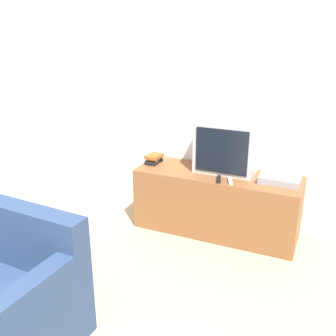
% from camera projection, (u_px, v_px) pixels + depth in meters
% --- Properties ---
extents(wall_back, '(9.00, 0.06, 2.60)m').
position_uv_depth(wall_back, '(175.00, 98.00, 4.18)').
color(wall_back, white).
rests_on(wall_back, ground_plane).
extents(tv_stand, '(1.64, 0.53, 0.64)m').
position_uv_depth(tv_stand, '(216.00, 203.00, 4.02)').
color(tv_stand, brown).
rests_on(tv_stand, ground_plane).
extents(television, '(0.59, 0.34, 0.52)m').
position_uv_depth(television, '(226.00, 147.00, 3.88)').
color(television, silver).
rests_on(television, tv_stand).
extents(book_stack, '(0.16, 0.23, 0.10)m').
position_uv_depth(book_stack, '(154.00, 159.00, 4.19)').
color(book_stack, black).
rests_on(book_stack, tv_stand).
extents(remote_on_stand, '(0.08, 0.16, 0.02)m').
position_uv_depth(remote_on_stand, '(219.00, 179.00, 3.73)').
color(remote_on_stand, black).
rests_on(remote_on_stand, tv_stand).
extents(remote_secondary, '(0.09, 0.16, 0.02)m').
position_uv_depth(remote_secondary, '(230.00, 181.00, 3.70)').
color(remote_secondary, '#B7B7B7').
rests_on(remote_secondary, tv_stand).
extents(set_top_box, '(0.37, 0.27, 0.07)m').
position_uv_depth(set_top_box, '(280.00, 179.00, 3.69)').
color(set_top_box, '#99999E').
rests_on(set_top_box, tv_stand).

